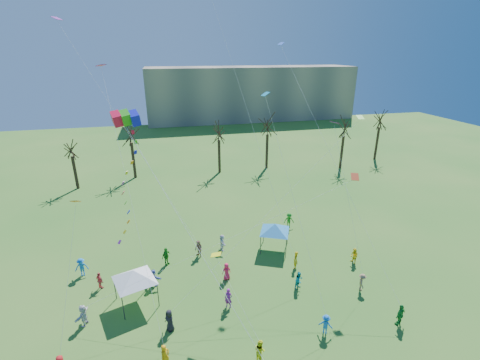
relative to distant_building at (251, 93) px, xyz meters
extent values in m
cube|color=gray|center=(0.00, 0.00, 0.00)|extent=(60.00, 14.00, 15.00)
cylinder|color=black|center=(-39.52, -47.16, -5.00)|extent=(0.44, 0.44, 5.00)
cylinder|color=black|center=(-31.38, -44.37, -4.59)|extent=(0.44, 0.44, 5.82)
cylinder|color=black|center=(-17.61, -45.08, -4.72)|extent=(0.44, 0.44, 5.56)
cylinder|color=black|center=(-9.21, -44.78, -4.50)|extent=(0.44, 0.44, 6.00)
cylinder|color=black|center=(3.40, -47.78, -4.64)|extent=(0.44, 0.44, 5.71)
cylinder|color=black|center=(12.42, -44.57, -4.46)|extent=(0.44, 0.44, 6.07)
cube|color=red|center=(-29.31, -75.22, 7.72)|extent=(0.83, 1.19, 1.06)
cube|color=#259413|center=(-28.77, -75.22, 7.72)|extent=(0.83, 1.19, 1.06)
cube|color=#0F15C1|center=(-28.23, -75.22, 7.72)|extent=(0.83, 1.19, 1.06)
cylinder|color=white|center=(-25.07, -80.82, 0.87)|extent=(0.02, 0.02, 18.02)
cylinder|color=#3F3F44|center=(-30.54, -76.22, -6.40)|extent=(0.09, 0.09, 2.20)
cylinder|color=#3F3F44|center=(-27.96, -75.35, -6.40)|extent=(0.09, 0.09, 2.20)
cylinder|color=#3F3F44|center=(-31.41, -73.64, -6.40)|extent=(0.09, 0.09, 2.20)
cylinder|color=#3F3F44|center=(-28.83, -72.77, -6.40)|extent=(0.09, 0.09, 2.20)
pyramid|color=white|center=(-29.69, -74.49, -4.83)|extent=(3.97, 3.97, 0.94)
cylinder|color=#3F3F44|center=(-17.91, -70.17, -6.47)|extent=(0.09, 0.09, 2.06)
cylinder|color=#3F3F44|center=(-15.59, -71.23, -6.47)|extent=(0.09, 0.09, 2.06)
cylinder|color=#3F3F44|center=(-16.85, -67.85, -6.47)|extent=(0.09, 0.09, 2.06)
cylinder|color=#3F3F44|center=(-14.53, -68.90, -6.47)|extent=(0.09, 0.09, 2.06)
pyramid|color=#2987CE|center=(-16.22, -69.54, -5.00)|extent=(3.57, 3.57, 0.88)
imported|color=orange|center=(-27.59, -81.17, -6.59)|extent=(0.78, 0.77, 1.81)
imported|color=yellow|center=(-21.50, -82.06, -6.66)|extent=(0.92, 1.01, 1.68)
imported|color=blue|center=(-16.20, -80.95, -6.71)|extent=(1.17, 1.07, 1.58)
imported|color=#1E8A32|center=(-10.42, -81.49, -6.60)|extent=(1.15, 0.81, 1.81)
imported|color=silver|center=(-33.43, -76.02, -6.63)|extent=(1.02, 1.69, 1.74)
imported|color=black|center=(-27.19, -78.05, -6.62)|extent=(0.94, 1.03, 1.76)
imported|color=#8A228A|center=(-22.53, -76.75, -6.63)|extent=(0.76, 0.70, 1.74)
imported|color=#0B8E9A|center=(-16.14, -75.89, -6.69)|extent=(0.98, 0.90, 1.62)
imported|color=#987853|center=(-11.00, -77.35, -6.70)|extent=(0.95, 1.18, 1.59)
imported|color=#DB4952|center=(-32.87, -71.94, -6.71)|extent=(0.91, 0.94, 1.58)
imported|color=#5565B8|center=(-28.34, -72.63, -6.70)|extent=(1.40, 1.38, 1.61)
imported|color=#E81D4B|center=(-21.99, -73.23, -6.68)|extent=(0.86, 0.62, 1.63)
imported|color=#D2A00B|center=(-15.33, -73.08, -6.64)|extent=(0.67, 0.75, 1.72)
imported|color=yellow|center=(-9.54, -73.71, -6.70)|extent=(0.73, 0.87, 1.59)
imported|color=blue|center=(-34.73, -69.67, -6.61)|extent=(1.20, 0.74, 1.79)
imported|color=green|center=(-27.18, -69.72, -6.59)|extent=(1.07, 1.08, 1.83)
imported|color=silver|center=(-21.49, -68.44, -6.63)|extent=(0.54, 1.62, 1.73)
imported|color=#946650|center=(-24.01, -69.15, -6.61)|extent=(1.02, 1.09, 1.78)
imported|color=#20891D|center=(-13.11, -65.64, -6.58)|extent=(1.29, 0.88, 1.83)
cube|color=#E45C0C|center=(-32.57, -75.61, 2.43)|extent=(0.57, 0.66, 0.36)
cylinder|color=white|center=(-33.23, -78.03, -1.88)|extent=(0.01, 0.01, 9.64)
cube|color=#E22589|center=(-30.73, -68.75, 10.72)|extent=(0.93, 0.95, 0.18)
cylinder|color=white|center=(-29.16, -74.96, 2.26)|extent=(0.01, 0.01, 20.91)
cube|color=#F4FC1A|center=(-23.48, -77.12, -2.15)|extent=(0.88, 0.78, 0.22)
cylinder|color=white|center=(-22.49, -79.59, -4.17)|extent=(0.01, 0.01, 6.45)
cube|color=#1995C0|center=(-18.55, -72.47, 8.65)|extent=(0.71, 0.66, 0.28)
cylinder|color=white|center=(-17.38, -76.71, 1.22)|extent=(0.01, 0.01, 16.91)
cube|color=blue|center=(-14.28, -63.70, 12.42)|extent=(0.79, 0.78, 0.29)
cylinder|color=white|center=(-12.35, -72.59, 3.11)|extent=(0.01, 0.01, 25.75)
cube|color=#B93817|center=(-12.62, -76.73, 2.86)|extent=(0.77, 0.84, 0.38)
cylinder|color=white|center=(-23.02, -76.38, -1.67)|extent=(0.01, 0.01, 22.55)
cube|color=#6AE936|center=(-8.96, -70.83, 6.13)|extent=(0.66, 0.80, 0.29)
cylinder|color=white|center=(-18.08, -74.44, -0.04)|extent=(0.01, 0.01, 22.95)
cube|color=#B637C3|center=(-34.26, -64.47, 14.27)|extent=(0.93, 0.90, 0.29)
cylinder|color=white|center=(-28.40, -70.61, 4.04)|extent=(0.01, 0.01, 26.30)
cylinder|color=white|center=(-18.68, -69.61, 5.30)|extent=(0.01, 0.01, 26.35)
cube|color=#CE2295|center=(-13.15, -73.77, 6.44)|extent=(0.73, 0.65, 0.19)
cylinder|color=white|center=(-12.08, -75.56, 0.12)|extent=(0.01, 0.01, 12.94)
camera|label=1|loc=(-26.57, -97.74, 11.78)|focal=25.00mm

